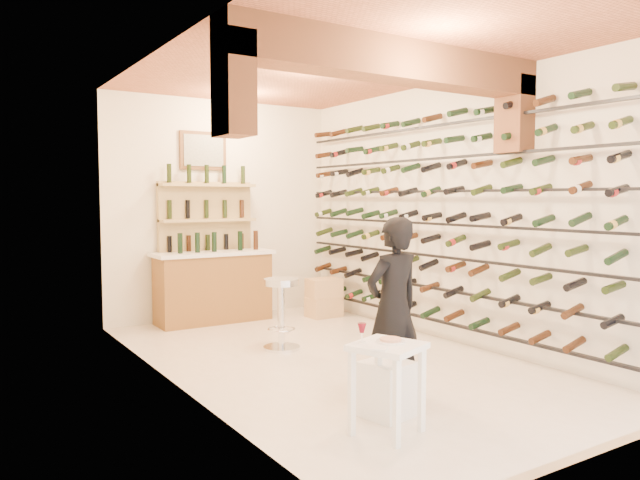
{
  "coord_description": "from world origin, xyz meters",
  "views": [
    {
      "loc": [
        -3.65,
        -5.41,
        1.77
      ],
      "look_at": [
        0.0,
        0.3,
        1.3
      ],
      "focal_mm": 34.18,
      "sensor_mm": 36.0,
      "label": 1
    }
  ],
  "objects_px": {
    "white_stool": "(387,389)",
    "person": "(393,308)",
    "back_counter": "(213,285)",
    "crate_lower": "(324,307)",
    "wine_rack": "(440,216)",
    "tasting_table": "(387,360)",
    "chrome_barstool": "(281,308)"
  },
  "relations": [
    {
      "from": "tasting_table",
      "to": "person",
      "type": "distance_m",
      "value": 0.89
    },
    {
      "from": "person",
      "to": "back_counter",
      "type": "bearing_deg",
      "value": -93.1
    },
    {
      "from": "chrome_barstool",
      "to": "crate_lower",
      "type": "distance_m",
      "value": 2.04
    },
    {
      "from": "tasting_table",
      "to": "crate_lower",
      "type": "bearing_deg",
      "value": 42.19
    },
    {
      "from": "wine_rack",
      "to": "tasting_table",
      "type": "xyz_separation_m",
      "value": [
        -2.35,
        -1.91,
        -0.99
      ]
    },
    {
      "from": "white_stool",
      "to": "crate_lower",
      "type": "xyz_separation_m",
      "value": [
        1.82,
        3.75,
        -0.08
      ]
    },
    {
      "from": "tasting_table",
      "to": "white_stool",
      "type": "height_order",
      "value": "tasting_table"
    },
    {
      "from": "white_stool",
      "to": "person",
      "type": "bearing_deg",
      "value": 45.07
    },
    {
      "from": "white_stool",
      "to": "tasting_table",
      "type": "bearing_deg",
      "value": -129.28
    },
    {
      "from": "back_counter",
      "to": "chrome_barstool",
      "type": "relative_size",
      "value": 2.05
    },
    {
      "from": "person",
      "to": "crate_lower",
      "type": "bearing_deg",
      "value": -117.39
    },
    {
      "from": "back_counter",
      "to": "crate_lower",
      "type": "relative_size",
      "value": 3.49
    },
    {
      "from": "white_stool",
      "to": "crate_lower",
      "type": "relative_size",
      "value": 0.92
    },
    {
      "from": "chrome_barstool",
      "to": "back_counter",
      "type": "bearing_deg",
      "value": 91.67
    },
    {
      "from": "wine_rack",
      "to": "person",
      "type": "height_order",
      "value": "wine_rack"
    },
    {
      "from": "chrome_barstool",
      "to": "white_stool",
      "type": "bearing_deg",
      "value": -98.21
    },
    {
      "from": "back_counter",
      "to": "person",
      "type": "distance_m",
      "value": 3.94
    },
    {
      "from": "tasting_table",
      "to": "crate_lower",
      "type": "height_order",
      "value": "tasting_table"
    },
    {
      "from": "wine_rack",
      "to": "back_counter",
      "type": "bearing_deg",
      "value": 124.66
    },
    {
      "from": "person",
      "to": "crate_lower",
      "type": "xyz_separation_m",
      "value": [
        1.47,
        3.4,
        -0.66
      ]
    },
    {
      "from": "white_stool",
      "to": "back_counter",
      "type": "bearing_deg",
      "value": 86.14
    },
    {
      "from": "wine_rack",
      "to": "crate_lower",
      "type": "distance_m",
      "value": 2.56
    },
    {
      "from": "back_counter",
      "to": "tasting_table",
      "type": "distance_m",
      "value": 4.58
    },
    {
      "from": "wine_rack",
      "to": "chrome_barstool",
      "type": "xyz_separation_m",
      "value": [
        -1.78,
        0.75,
        -1.07
      ]
    },
    {
      "from": "chrome_barstool",
      "to": "tasting_table",
      "type": "bearing_deg",
      "value": -102.13
    },
    {
      "from": "white_stool",
      "to": "chrome_barstool",
      "type": "relative_size",
      "value": 0.54
    },
    {
      "from": "wine_rack",
      "to": "back_counter",
      "type": "relative_size",
      "value": 3.35
    },
    {
      "from": "back_counter",
      "to": "crate_lower",
      "type": "bearing_deg",
      "value": -19.09
    },
    {
      "from": "wine_rack",
      "to": "chrome_barstool",
      "type": "height_order",
      "value": "wine_rack"
    },
    {
      "from": "wine_rack",
      "to": "person",
      "type": "distance_m",
      "value": 2.31
    },
    {
      "from": "person",
      "to": "crate_lower",
      "type": "distance_m",
      "value": 3.76
    },
    {
      "from": "wine_rack",
      "to": "crate_lower",
      "type": "xyz_separation_m",
      "value": [
        -0.3,
        2.12,
        -1.4
      ]
    }
  ]
}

